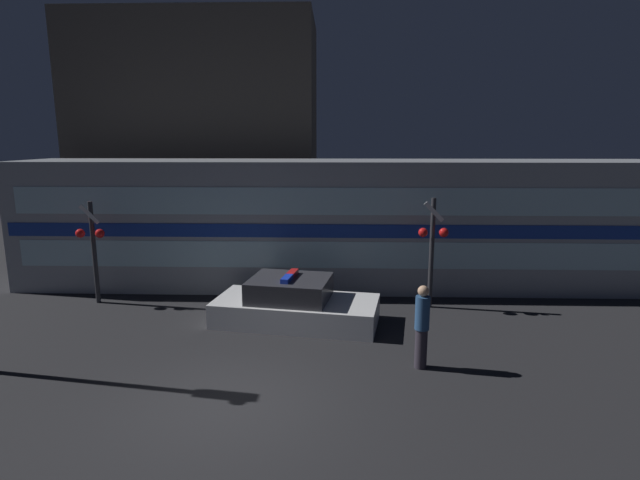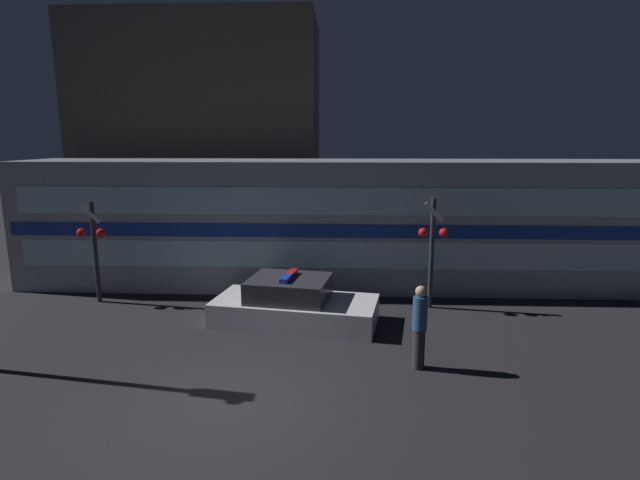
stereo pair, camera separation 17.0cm
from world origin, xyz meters
The scene contains 7 objects.
ground_plane centered at (0.00, 0.00, 0.00)m, with size 120.00×120.00×0.00m, color black.
train centered at (2.01, 8.10, 2.07)m, with size 20.91×3.16×4.13m.
police_car centered at (0.83, 4.22, 0.49)m, with size 4.52×2.59×1.33m.
pedestrian centered at (3.73, 1.62, 0.93)m, with size 0.31×0.31×1.82m.
crossing_signal_near centered at (4.65, 5.55, 1.86)m, with size 0.84×0.35×3.19m.
crossing_signal_far centered at (-5.19, 5.65, 1.79)m, with size 0.84×0.35×3.04m.
building_left centered at (-4.17, 14.22, 4.94)m, with size 10.19×5.05×9.89m.
Camera 1 is at (1.91, -8.36, 4.76)m, focal length 28.00 mm.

